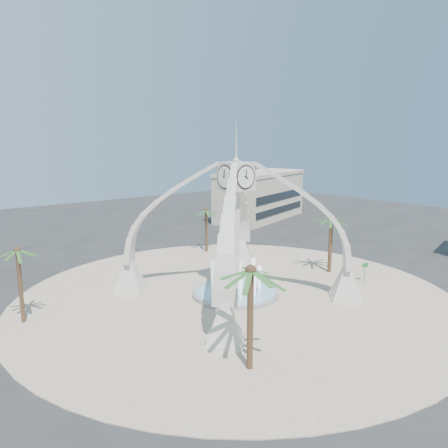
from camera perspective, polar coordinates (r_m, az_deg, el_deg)
ground at (r=41.09m, az=1.51°, el=-9.30°), size 140.00×140.00×0.00m
plaza at (r=41.08m, az=1.51°, el=-9.26°), size 40.00×40.00×0.06m
clock_tower at (r=39.33m, az=1.56°, el=-0.38°), size 17.94×17.94×16.30m
fountain at (r=40.99m, az=1.51°, el=-8.92°), size 8.00×8.00×3.62m
building_ne at (r=80.10m, az=4.77°, el=3.76°), size 21.87×14.17×8.60m
palm_east at (r=47.90m, az=13.87°, el=0.71°), size 5.32×5.32×6.87m
palm_west at (r=36.98m, az=-25.39°, el=-3.26°), size 4.24×4.24×6.55m
palm_north at (r=55.46m, az=-2.33°, el=1.74°), size 3.64×3.64×6.12m
palm_south at (r=26.49m, az=3.51°, el=-6.24°), size 5.45×5.45×7.28m
street_sign at (r=46.35m, az=17.92°, el=-5.46°), size 0.77×0.25×2.17m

